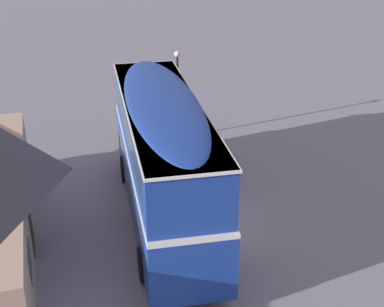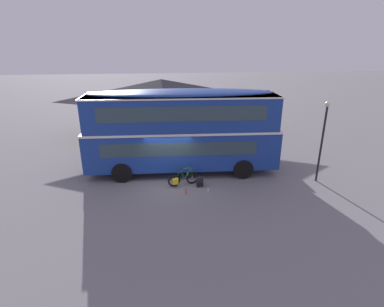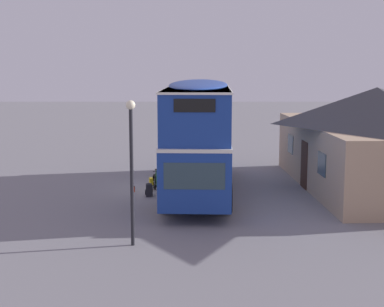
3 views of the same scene
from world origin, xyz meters
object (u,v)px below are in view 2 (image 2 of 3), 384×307
double_decker_bus (182,128)px  touring_bicycle (182,179)px  backpack_on_ground (200,181)px  water_bottle_clear_plastic (208,190)px  street_lamp (323,133)px  water_bottle_red_squeeze (186,191)px

double_decker_bus → touring_bicycle: bearing=-94.9°
backpack_on_ground → water_bottle_clear_plastic: bearing=-61.1°
backpack_on_ground → street_lamp: street_lamp is taller
double_decker_bus → street_lamp: size_ratio=2.47×
water_bottle_clear_plastic → double_decker_bus: bearing=111.9°
double_decker_bus → water_bottle_clear_plastic: (1.10, -2.72, -2.53)m
backpack_on_ground → water_bottle_clear_plastic: 0.76m
double_decker_bus → water_bottle_clear_plastic: 3.87m
water_bottle_clear_plastic → touring_bicycle: bearing=144.9°
touring_bicycle → street_lamp: bearing=-1.9°
touring_bicycle → backpack_on_ground: (0.90, -0.23, -0.08)m
touring_bicycle → backpack_on_ground: 0.93m
backpack_on_ground → street_lamp: 6.92m
double_decker_bus → water_bottle_red_squeeze: bearing=-91.2°
double_decker_bus → street_lamp: double_decker_bus is taller
touring_bicycle → water_bottle_red_squeeze: touring_bicycle is taller
water_bottle_clear_plastic → street_lamp: bearing=5.9°
water_bottle_red_squeeze → double_decker_bus: bearing=88.8°
double_decker_bus → water_bottle_clear_plastic: size_ratio=44.54×
touring_bicycle → water_bottle_clear_plastic: touring_bicycle is taller
touring_bicycle → water_bottle_clear_plastic: bearing=-35.1°
water_bottle_red_squeeze → water_bottle_clear_plastic: 1.16m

